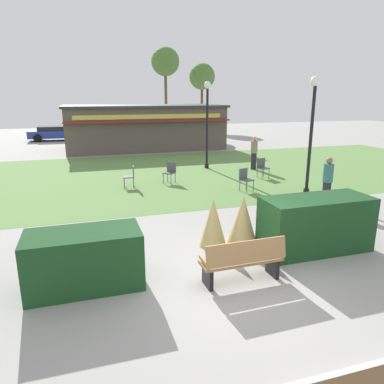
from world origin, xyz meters
The scene contains 22 objects.
ground_plane centered at (0.00, 0.00, 0.00)m, with size 80.00×80.00×0.00m, color #999691.
lawn_patch centered at (0.00, 10.77, 0.00)m, with size 36.00×12.00×0.01m, color #5B8442.
park_bench centered at (0.21, 0.04, 0.48)m, with size 1.71×0.56×0.95m.
hedge_left centered at (-2.83, 0.82, 0.57)m, with size 2.20×1.10×1.14m, color #19421E.
hedge_right centered at (2.58, 0.99, 0.67)m, with size 2.65×1.10×1.33m, color #19421E.
ornamental_grass_behind_left centered at (0.98, 1.72, 0.65)m, with size 0.79×0.79×1.31m, color tan.
ornamental_grass_behind_right centered at (0.28, 1.95, 0.62)m, with size 0.69×0.69×1.24m, color tan.
lamppost_mid centered at (5.49, 5.58, 2.74)m, with size 0.36×0.36×4.36m.
lamppost_far centered at (3.50, 11.54, 2.74)m, with size 0.36×0.36×4.36m.
trash_bin centered at (-2.87, 1.01, 0.39)m, with size 0.52×0.52×0.78m, color #2D4233.
food_kiosk centered at (1.69, 19.72, 1.53)m, with size 11.01×5.16×3.05m.
cafe_chair_west centered at (3.42, 6.72, 0.53)m, with size 0.57×0.57×0.89m.
cafe_chair_east centered at (5.20, 8.67, 0.53)m, with size 0.51×0.51×0.89m.
cafe_chair_center centered at (0.89, 8.92, 0.53)m, with size 0.62×0.62×0.89m.
cafe_chair_north centered at (-0.86, 8.58, 0.53)m, with size 0.49×0.49×0.89m.
person_strolling centered at (5.70, 10.53, 0.86)m, with size 0.34×0.34×1.69m.
person_standing centered at (5.17, 4.00, 0.86)m, with size 0.34×0.34×1.69m.
parked_car_west_slot centered at (-4.79, 26.73, 0.64)m, with size 4.25×2.15×1.20m.
parked_car_center_slot centered at (0.16, 26.73, 0.64)m, with size 4.23×2.11×1.20m.
parked_car_east_slot centered at (4.91, 26.73, 0.64)m, with size 4.30×2.24×1.20m.
tree_left_bg centered at (5.90, 30.87, 6.88)m, with size 2.80×2.80×8.36m.
tree_right_bg centered at (10.39, 32.74, 5.65)m, with size 2.80×2.80×7.10m.
Camera 1 is at (-2.72, -5.96, 3.67)m, focal length 33.62 mm.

